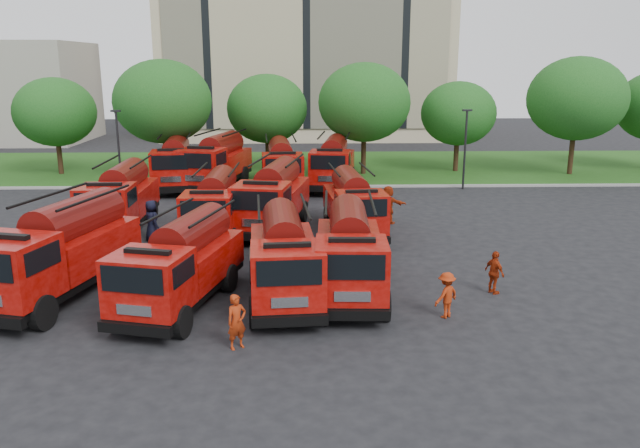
# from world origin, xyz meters

# --- Properties ---
(ground) EXTENTS (140.00, 140.00, 0.00)m
(ground) POSITION_xyz_m (0.00, 0.00, 0.00)
(ground) COLOR black
(ground) RESTS_ON ground
(lawn) EXTENTS (70.00, 16.00, 0.12)m
(lawn) POSITION_xyz_m (0.00, 26.00, 0.06)
(lawn) COLOR #1D4612
(lawn) RESTS_ON ground
(curb) EXTENTS (70.00, 0.30, 0.14)m
(curb) POSITION_xyz_m (0.00, 17.90, 0.07)
(curb) COLOR gray
(curb) RESTS_ON ground
(apartment_building) EXTENTS (30.00, 14.18, 25.00)m
(apartment_building) POSITION_xyz_m (2.00, 47.94, 12.50)
(apartment_building) COLOR #C5B293
(apartment_building) RESTS_ON ground
(tree_1) EXTENTS (5.71, 5.71, 6.98)m
(tree_1) POSITION_xyz_m (-16.00, 23.00, 4.55)
(tree_1) COLOR #382314
(tree_1) RESTS_ON ground
(tree_2) EXTENTS (6.72, 6.72, 8.22)m
(tree_2) POSITION_xyz_m (-8.00, 21.50, 5.35)
(tree_2) COLOR #382314
(tree_2) RESTS_ON ground
(tree_3) EXTENTS (5.88, 5.88, 7.19)m
(tree_3) POSITION_xyz_m (-1.00, 24.00, 4.68)
(tree_3) COLOR #382314
(tree_3) RESTS_ON ground
(tree_4) EXTENTS (6.55, 6.55, 8.01)m
(tree_4) POSITION_xyz_m (6.00, 22.50, 5.22)
(tree_4) COLOR #382314
(tree_4) RESTS_ON ground
(tree_5) EXTENTS (5.46, 5.46, 6.68)m
(tree_5) POSITION_xyz_m (13.00, 23.50, 4.35)
(tree_5) COLOR #382314
(tree_5) RESTS_ON ground
(tree_6) EXTENTS (6.89, 6.89, 8.42)m
(tree_6) POSITION_xyz_m (21.00, 22.00, 5.49)
(tree_6) COLOR #382314
(tree_6) RESTS_ON ground
(lamp_post_0) EXTENTS (0.60, 0.25, 5.11)m
(lamp_post_0) POSITION_xyz_m (-10.00, 17.20, 2.90)
(lamp_post_0) COLOR black
(lamp_post_0) RESTS_ON ground
(lamp_post_1) EXTENTS (0.60, 0.25, 5.11)m
(lamp_post_1) POSITION_xyz_m (12.00, 17.20, 2.90)
(lamp_post_1) COLOR black
(lamp_post_1) RESTS_ON ground
(fire_truck_0) EXTENTS (4.20, 7.62, 3.29)m
(fire_truck_0) POSITION_xyz_m (-6.81, -1.54, 1.66)
(fire_truck_0) COLOR black
(fire_truck_0) RESTS_ON ground
(fire_truck_1) EXTENTS (3.72, 6.83, 2.95)m
(fire_truck_1) POSITION_xyz_m (-2.42, -2.52, 1.49)
(fire_truck_1) COLOR black
(fire_truck_1) RESTS_ON ground
(fire_truck_2) EXTENTS (2.81, 6.70, 2.98)m
(fire_truck_2) POSITION_xyz_m (0.99, -1.95, 1.50)
(fire_truck_2) COLOR black
(fire_truck_2) RESTS_ON ground
(fire_truck_3) EXTENTS (2.66, 6.71, 3.01)m
(fire_truck_3) POSITION_xyz_m (3.26, -1.51, 1.52)
(fire_truck_3) COLOR black
(fire_truck_3) RESTS_ON ground
(fire_truck_4) EXTENTS (2.60, 6.90, 3.13)m
(fire_truck_4) POSITION_xyz_m (-7.24, 7.51, 1.57)
(fire_truck_4) COLOR black
(fire_truck_4) RESTS_ON ground
(fire_truck_5) EXTENTS (2.46, 6.51, 2.95)m
(fire_truck_5) POSITION_xyz_m (-2.48, 6.26, 1.48)
(fire_truck_5) COLOR black
(fire_truck_5) RESTS_ON ground
(fire_truck_6) EXTENTS (3.64, 7.35, 3.20)m
(fire_truck_6) POSITION_xyz_m (0.18, 7.34, 1.61)
(fire_truck_6) COLOR black
(fire_truck_6) RESTS_ON ground
(fire_truck_7) EXTENTS (2.77, 6.52, 2.89)m
(fire_truck_7) POSITION_xyz_m (4.02, 6.47, 1.45)
(fire_truck_7) COLOR black
(fire_truck_7) RESTS_ON ground
(fire_truck_8) EXTENTS (3.30, 7.44, 3.28)m
(fire_truck_8) POSITION_xyz_m (-6.65, 17.95, 1.65)
(fire_truck_8) COLOR black
(fire_truck_8) RESTS_ON ground
(fire_truck_9) EXTENTS (4.18, 7.88, 3.41)m
(fire_truck_9) POSITION_xyz_m (-4.02, 18.04, 1.72)
(fire_truck_9) COLOR black
(fire_truck_9) RESTS_ON ground
(fire_truck_10) EXTENTS (3.00, 7.20, 3.21)m
(fire_truck_10) POSITION_xyz_m (0.25, 16.76, 1.61)
(fire_truck_10) COLOR black
(fire_truck_10) RESTS_ON ground
(fire_truck_11) EXTENTS (3.35, 7.33, 3.22)m
(fire_truck_11) POSITION_xyz_m (3.58, 17.93, 1.62)
(fire_truck_11) COLOR black
(fire_truck_11) RESTS_ON ground
(firefighter_0) EXTENTS (0.74, 0.69, 1.63)m
(firefighter_0) POSITION_xyz_m (-0.25, -5.81, 0.00)
(firefighter_0) COLOR maroon
(firefighter_0) RESTS_ON ground
(firefighter_1) EXTENTS (0.83, 0.66, 1.50)m
(firefighter_1) POSITION_xyz_m (1.86, -4.17, 0.00)
(firefighter_1) COLOR maroon
(firefighter_1) RESTS_ON ground
(firefighter_2) EXTENTS (0.86, 1.05, 1.56)m
(firefighter_2) POSITION_xyz_m (8.39, -1.66, 0.00)
(firefighter_2) COLOR maroon
(firefighter_2) RESTS_ON ground
(firefighter_3) EXTENTS (1.08, 1.00, 1.51)m
(firefighter_3) POSITION_xyz_m (6.22, -3.73, 0.00)
(firefighter_3) COLOR maroon
(firefighter_3) RESTS_ON ground
(firefighter_4) EXTENTS (1.06, 1.11, 1.91)m
(firefighter_4) POSITION_xyz_m (-5.29, 5.43, 0.00)
(firefighter_4) COLOR black
(firefighter_4) RESTS_ON ground
(firefighter_5) EXTENTS (1.97, 1.36, 1.95)m
(firefighter_5) POSITION_xyz_m (5.94, 8.41, 0.00)
(firefighter_5) COLOR maroon
(firefighter_5) RESTS_ON ground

